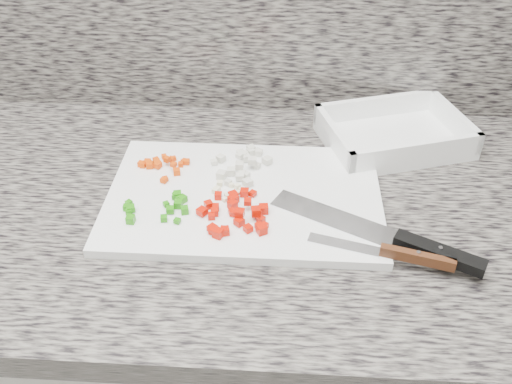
% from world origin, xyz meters
% --- Properties ---
extents(cabinet, '(3.92, 0.62, 0.86)m').
position_xyz_m(cabinet, '(0.00, 1.44, 0.43)').
color(cabinet, silver).
rests_on(cabinet, ground).
extents(countertop, '(3.96, 0.64, 0.04)m').
position_xyz_m(countertop, '(0.00, 1.44, 0.88)').
color(countertop, slate).
rests_on(countertop, cabinet).
extents(cutting_board, '(0.43, 0.29, 0.01)m').
position_xyz_m(cutting_board, '(0.12, 1.43, 0.91)').
color(cutting_board, white).
rests_on(cutting_board, countertop).
extents(carrot_pile, '(0.09, 0.08, 0.02)m').
position_xyz_m(carrot_pile, '(-0.03, 1.50, 0.92)').
color(carrot_pile, '#D83F04').
rests_on(carrot_pile, cutting_board).
extents(onion_pile, '(0.11, 0.12, 0.02)m').
position_xyz_m(onion_pile, '(0.11, 1.51, 0.92)').
color(onion_pile, beige).
rests_on(onion_pile, cutting_board).
extents(green_pepper_pile, '(0.10, 0.08, 0.01)m').
position_xyz_m(green_pepper_pile, '(-0.00, 1.39, 0.92)').
color(green_pepper_pile, '#217E0B').
rests_on(green_pepper_pile, cutting_board).
extents(red_pepper_pile, '(0.11, 0.11, 0.02)m').
position_xyz_m(red_pepper_pile, '(0.11, 1.38, 0.92)').
color(red_pepper_pile, '#C21102').
rests_on(red_pepper_pile, cutting_board).
extents(garlic_pile, '(0.05, 0.05, 0.01)m').
position_xyz_m(garlic_pile, '(0.09, 1.44, 0.92)').
color(garlic_pile, beige).
rests_on(garlic_pile, cutting_board).
extents(chef_knife, '(0.30, 0.18, 0.02)m').
position_xyz_m(chef_knife, '(0.34, 1.33, 0.92)').
color(chef_knife, white).
rests_on(chef_knife, cutting_board).
extents(paring_knife, '(0.20, 0.07, 0.02)m').
position_xyz_m(paring_knife, '(0.34, 1.30, 0.92)').
color(paring_knife, white).
rests_on(paring_knife, cutting_board).
extents(tray, '(0.29, 0.24, 0.05)m').
position_xyz_m(tray, '(0.37, 1.62, 0.92)').
color(tray, white).
rests_on(tray, countertop).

